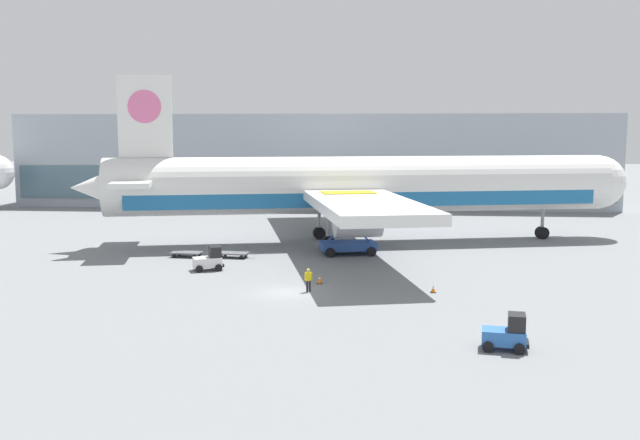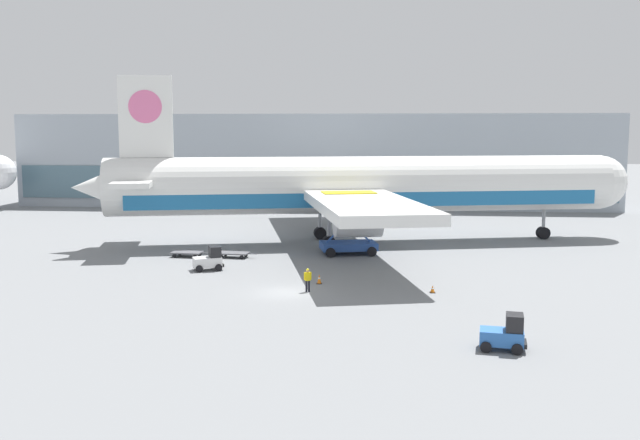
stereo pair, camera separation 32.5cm
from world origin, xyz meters
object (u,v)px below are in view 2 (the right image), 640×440
Objects in this scene: scissor_lift_loader at (348,231)px; baggage_tug_mid at (505,334)px; baggage_dolly_lead at (187,253)px; traffic_cone_near at (433,289)px; baggage_tug_foreground at (209,260)px; traffic_cone_far at (319,279)px; ground_crew_near at (308,278)px; airplane_main at (357,187)px; baggage_dolly_second at (234,253)px.

scissor_lift_loader reaches higher than baggage_tug_mid.
baggage_dolly_lead is 6.82× the size of traffic_cone_near.
baggage_tug_mid is at bearing -76.85° from traffic_cone_near.
baggage_tug_foreground is 0.74× the size of baggage_dolly_lead.
ground_crew_near is at bearing -101.51° from traffic_cone_far.
baggage_dolly_lead is (-24.96, 25.73, -0.49)m from baggage_tug_mid.
baggage_tug_mid reaches higher than baggage_dolly_lead.
airplane_main is 33.09× the size of ground_crew_near.
baggage_dolly_lead is at bearing -161.29° from airplane_main.
traffic_cone_far is (9.74, -4.39, -0.50)m from baggage_tug_foreground.
baggage_tug_foreground is 0.74× the size of baggage_dolly_second.
traffic_cone_near is at bearing -86.97° from airplane_main.
airplane_main is 15.20× the size of baggage_dolly_second.
traffic_cone_near reaches higher than baggage_dolly_lead.
baggage_tug_mid is at bearing -84.22° from scissor_lift_loader.
airplane_main is 23.34m from ground_crew_near.
traffic_cone_near is (18.23, -6.58, -0.61)m from baggage_tug_foreground.
ground_crew_near is 2.90m from traffic_cone_far.
airplane_main reaches higher than baggage_tug_foreground.
traffic_cone_near is (17.48, -12.54, -0.12)m from baggage_dolly_second.
traffic_cone_far is (-1.44, -13.30, -1.85)m from scissor_lift_loader.
airplane_main is 20.02m from baggage_tug_foreground.
traffic_cone_far is at bearing -32.09° from baggage_dolly_lead.
baggage_dolly_lead is (-14.81, -3.02, -1.83)m from scissor_lift_loader.
baggage_dolly_second is at bearing 6.35° from baggage_dolly_lead.
ground_crew_near is at bearing -51.82° from baggage_dolly_second.
scissor_lift_loader is 2.12× the size of baggage_tug_foreground.
baggage_tug_foreground is 10.69m from traffic_cone_far.
ground_crew_near is (-2.43, -22.71, -4.83)m from airplane_main.
airplane_main is at bearing 63.81° from ground_crew_near.
baggage_tug_foreground is 6.94m from baggage_dolly_lead.
airplane_main is 37.03m from baggage_tug_mid.
scissor_lift_loader is at bearing 13.95° from baggage_tug_foreground.
scissor_lift_loader is 1.58× the size of baggage_dolly_second.
scissor_lift_loader is at bearing 62.79° from ground_crew_near.
traffic_cone_far is at bearing 165.54° from traffic_cone_near.
traffic_cone_far is (-8.49, 2.19, 0.11)m from traffic_cone_near.
baggage_tug_mid reaches higher than traffic_cone_near.
baggage_dolly_second is (-10.85, -9.59, -5.45)m from airplane_main.
baggage_tug_foreground is 6.02m from baggage_dolly_second.
scissor_lift_loader is 30.52m from baggage_tug_mid.
airplane_main is 7.57m from scissor_lift_loader.
scissor_lift_loader is at bearing 117.31° from baggage_tug_mid.
baggage_dolly_second is at bearing 131.00° from traffic_cone_far.
ground_crew_near reaches higher than baggage_dolly_second.
airplane_main is at bearing 37.84° from baggage_dolly_lead.
ground_crew_near is at bearing -176.29° from traffic_cone_near.
airplane_main is at bearing 28.67° from baggage_tug_foreground.
traffic_cone_far is at bearing 58.39° from ground_crew_near.
baggage_tug_mid reaches higher than ground_crew_near.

